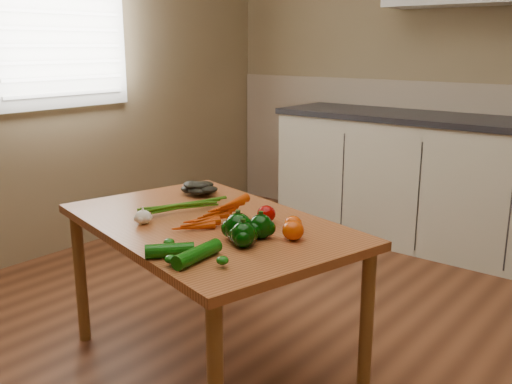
{
  "coord_description": "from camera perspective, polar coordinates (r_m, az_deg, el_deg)",
  "views": [
    {
      "loc": [
        1.32,
        -1.51,
        1.36
      ],
      "look_at": [
        -0.17,
        0.33,
        0.74
      ],
      "focal_mm": 40.0,
      "sensor_mm": 36.0,
      "label": 1
    }
  ],
  "objects": [
    {
      "name": "room",
      "position": [
        2.15,
        0.84,
        11.62
      ],
      "size": [
        4.04,
        5.04,
        2.64
      ],
      "color": "brown",
      "rests_on": "ground"
    },
    {
      "name": "pepper_b",
      "position": [
        2.1,
        0.48,
        -3.47
      ],
      "size": [
        0.09,
        0.09,
        0.09
      ],
      "primitive_type": "sphere",
      "color": "black",
      "rests_on": "table"
    },
    {
      "name": "tomato_b",
      "position": [
        2.19,
        3.74,
        -3.18
      ],
      "size": [
        0.07,
        0.07,
        0.06
      ],
      "primitive_type": "ellipsoid",
      "color": "#D74305",
      "rests_on": "table"
    },
    {
      "name": "zucchini_b",
      "position": [
        1.95,
        -8.63,
        -5.8
      ],
      "size": [
        0.14,
        0.16,
        0.05
      ],
      "primitive_type": "cylinder",
      "rotation": [
        1.57,
        0.0,
        -0.72
      ],
      "color": "#094B08",
      "rests_on": "table"
    },
    {
      "name": "pepper_c",
      "position": [
        2.02,
        -1.29,
        -4.29
      ],
      "size": [
        0.09,
        0.09,
        0.09
      ],
      "primitive_type": "sphere",
      "color": "black",
      "rests_on": "table"
    },
    {
      "name": "leafy_greens",
      "position": [
        2.71,
        -5.38,
        0.57
      ],
      "size": [
        0.18,
        0.16,
        0.09
      ],
      "primitive_type": null,
      "color": "black",
      "rests_on": "table"
    },
    {
      "name": "tomato_c",
      "position": [
        2.09,
        3.73,
        -3.84
      ],
      "size": [
        0.08,
        0.08,
        0.07
      ],
      "primitive_type": "ellipsoid",
      "color": "#D74305",
      "rests_on": "table"
    },
    {
      "name": "zucchini_a",
      "position": [
        1.9,
        -5.88,
        -6.18
      ],
      "size": [
        0.07,
        0.21,
        0.05
      ],
      "primitive_type": "cylinder",
      "rotation": [
        1.57,
        0.0,
        0.09
      ],
      "color": "#094B08",
      "rests_on": "table"
    },
    {
      "name": "pepper_a",
      "position": [
        2.07,
        -1.78,
        -3.57
      ],
      "size": [
        0.1,
        0.1,
        0.1
      ],
      "primitive_type": "sphere",
      "color": "black",
      "rests_on": "table"
    },
    {
      "name": "window_blinds",
      "position": [
        3.91,
        -19.17,
        16.61
      ],
      "size": [
        0.08,
        0.98,
        1.18
      ],
      "primitive_type": null,
      "color": "silver",
      "rests_on": "room"
    },
    {
      "name": "tomato_a",
      "position": [
        2.29,
        1.04,
        -2.2
      ],
      "size": [
        0.08,
        0.08,
        0.07
      ],
      "primitive_type": "ellipsoid",
      "color": "#8A0402",
      "rests_on": "table"
    },
    {
      "name": "garlic_bulb",
      "position": [
        2.32,
        -11.23,
        -2.47
      ],
      "size": [
        0.07,
        0.07,
        0.06
      ],
      "primitive_type": "ellipsoid",
      "color": "white",
      "rests_on": "table"
    },
    {
      "name": "table",
      "position": [
        2.35,
        -4.8,
        -4.63
      ],
      "size": [
        1.39,
        1.06,
        0.66
      ],
      "rotation": [
        0.0,
        0.0,
        -0.24
      ],
      "color": "#AF5E32",
      "rests_on": "ground"
    },
    {
      "name": "carrot_bunch",
      "position": [
        2.32,
        -5.14,
        -2.17
      ],
      "size": [
        0.26,
        0.23,
        0.06
      ],
      "primitive_type": null,
      "rotation": [
        0.0,
        0.0,
        -0.24
      ],
      "color": "#CD4104",
      "rests_on": "table"
    },
    {
      "name": "counter_run",
      "position": [
        3.97,
        21.57,
        0.41
      ],
      "size": [
        2.84,
        0.64,
        1.14
      ],
      "color": "beige",
      "rests_on": "ground"
    }
  ]
}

